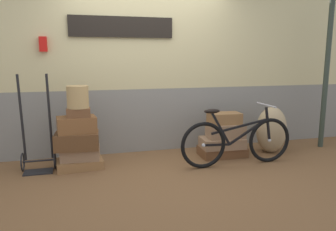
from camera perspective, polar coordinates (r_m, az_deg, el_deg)
The scene contains 15 objects.
ground at distance 4.48m, azimuth -1.47°, elevation -9.14°, with size 10.17×5.20×0.06m, color brown.
station_building at distance 5.06m, azimuth -3.77°, elevation 8.31°, with size 8.17×0.74×2.57m.
suitcase_0 at distance 4.54m, azimuth -15.12°, elevation -8.09°, with size 0.59×0.39×0.12m, color olive.
suitcase_1 at distance 4.51m, azimuth -15.01°, elevation -6.39°, with size 0.49×0.33×0.16m, color #937051.
suitcase_2 at distance 4.43m, azimuth -15.58°, elevation -4.25°, with size 0.55×0.37×0.21m, color brown.
suitcase_3 at distance 4.40m, azimuth -15.64°, elevation -1.53°, with size 0.48×0.31×0.21m, color brown.
suitcase_4 at distance 4.34m, azimuth -15.32°, elevation 0.49°, with size 0.29×0.21×0.11m, color brown.
suitcase_5 at distance 4.96m, azimuth 9.41°, elevation -6.16°, with size 0.67×0.41×0.14m, color brown.
suitcase_6 at distance 4.88m, azimuth 9.41°, elevation -4.69°, with size 0.62×0.39×0.15m, color #937051.
suitcase_7 at distance 4.86m, azimuth 9.98°, elevation -2.65°, with size 0.53×0.31×0.20m, color #937051.
suitcase_8 at distance 4.86m, azimuth 9.81°, elevation -0.47°, with size 0.46×0.28×0.16m, color olive.
wicker_basket at distance 4.34m, azimuth -15.46°, elevation 3.14°, with size 0.27×0.27×0.29m, color tan.
luggage_trolley at distance 4.54m, azimuth -21.78°, elevation -5.09°, with size 0.41×0.34×1.25m.
burlap_sack at distance 5.25m, azimuth 17.58°, elevation -2.38°, with size 0.47×0.40×0.71m, color tan.
bicycle at distance 4.51m, azimuth 11.94°, elevation -4.37°, with size 1.60×0.46×0.82m.
Camera 1 is at (-1.01, -4.11, 1.45)m, focal length 34.96 mm.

